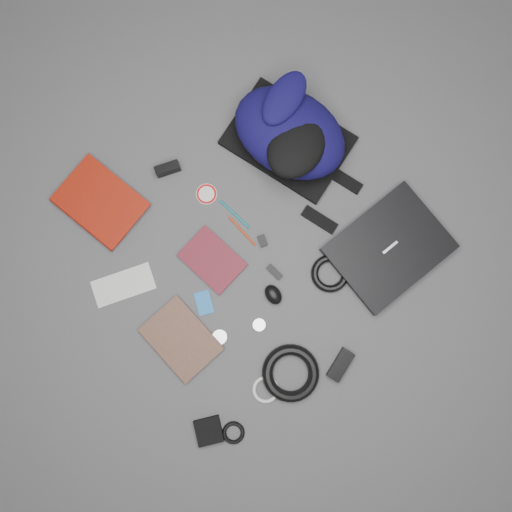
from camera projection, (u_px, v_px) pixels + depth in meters
ground at (256, 257)px, 1.77m from camera, size 4.00×4.00×0.00m
backpack at (290, 133)px, 1.71m from camera, size 0.46×0.54×0.19m
laptop at (389, 248)px, 1.75m from camera, size 0.40×0.32×0.04m
textbook_red at (80, 226)px, 1.76m from camera, size 0.28×0.34×0.03m
comic_book at (161, 357)px, 1.73m from camera, size 0.21×0.27×0.02m
envelope at (123, 285)px, 1.76m from camera, size 0.23×0.16×0.00m
dvd_case at (212, 260)px, 1.76m from camera, size 0.18×0.23×0.02m
compact_camera at (168, 169)px, 1.77m from camera, size 0.09×0.06×0.05m
sticker_disc at (207, 194)px, 1.79m from camera, size 0.08×0.08×0.00m
pen_teal at (235, 214)px, 1.78m from camera, size 0.04×0.14×0.01m
pen_red at (242, 231)px, 1.77m from camera, size 0.02×0.14×0.01m
id_badge at (204, 303)px, 1.75m from camera, size 0.08×0.10×0.00m
usb_black at (274, 272)px, 1.76m from camera, size 0.03×0.06×0.01m
key_fob at (262, 241)px, 1.77m from camera, size 0.04×0.05×0.01m
mouse at (273, 295)px, 1.74m from camera, size 0.06×0.08×0.04m
headphone_left at (220, 337)px, 1.74m from camera, size 0.06×0.06×0.01m
headphone_right at (259, 325)px, 1.74m from camera, size 0.05×0.05×0.01m
cable_coil at (330, 274)px, 1.75m from camera, size 0.16×0.16×0.03m
power_brick at (340, 365)px, 1.72m from camera, size 0.12×0.09×0.03m
power_cord_coil at (291, 373)px, 1.71m from camera, size 0.25×0.25×0.04m
pouch at (209, 431)px, 1.70m from camera, size 0.12×0.12×0.02m
earbud_coil at (233, 433)px, 1.70m from camera, size 0.09×0.09×0.01m
white_cable_coil at (266, 390)px, 1.72m from camera, size 0.11×0.11×0.01m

